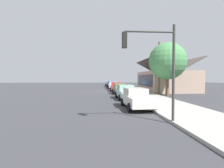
{
  "coord_description": "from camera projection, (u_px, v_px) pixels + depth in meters",
  "views": [
    {
      "loc": [
        31.35,
        -0.31,
        2.43
      ],
      "look_at": [
        -1.31,
        2.13,
        1.28
      ],
      "focal_mm": 28.35,
      "sensor_mm": 36.0,
      "label": 1
    }
  ],
  "objects": [
    {
      "name": "car_olive",
      "position": [
        120.0,
        88.0,
        26.85
      ],
      "size": [
        4.6,
        2.09,
        1.59
      ],
      "rotation": [
        0.0,
        0.0,
        0.04
      ],
      "color": "olive",
      "rests_on": "ground"
    },
    {
      "name": "fire_hydrant_red",
      "position": [
        139.0,
        95.0,
        20.0
      ],
      "size": [
        0.22,
        0.22,
        0.71
      ],
      "color": "red",
      "rests_on": "sidewalk_curb"
    },
    {
      "name": "car_cherry",
      "position": [
        116.0,
        87.0,
        32.59
      ],
      "size": [
        4.45,
        2.28,
        1.59
      ],
      "rotation": [
        0.0,
        0.0,
        -0.06
      ],
      "color": "red",
      "rests_on": "ground"
    },
    {
      "name": "shade_tree",
      "position": [
        167.0,
        61.0,
        23.83
      ],
      "size": [
        5.01,
        5.01,
        7.19
      ],
      "color": "brown",
      "rests_on": "ground"
    },
    {
      "name": "car_navy",
      "position": [
        111.0,
        84.0,
        45.1
      ],
      "size": [
        4.53,
        2.12,
        1.59
      ],
      "rotation": [
        0.0,
        0.0,
        0.03
      ],
      "color": "navy",
      "rests_on": "ground"
    },
    {
      "name": "car_ivory",
      "position": [
        136.0,
        98.0,
        14.14
      ],
      "size": [
        4.84,
        2.14,
        1.59
      ],
      "rotation": [
        0.0,
        0.0,
        0.04
      ],
      "color": "silver",
      "rests_on": "ground"
    },
    {
      "name": "car_silver",
      "position": [
        113.0,
        85.0,
        39.09
      ],
      "size": [
        4.68,
        2.15,
        1.59
      ],
      "rotation": [
        0.0,
        0.0,
        -0.02
      ],
      "color": "silver",
      "rests_on": "ground"
    },
    {
      "name": "traffic_light_main",
      "position": [
        154.0,
        57.0,
        9.16
      ],
      "size": [
        0.37,
        2.79,
        5.2
      ],
      "color": "#383833",
      "rests_on": "ground"
    },
    {
      "name": "car_skyblue",
      "position": [
        109.0,
        83.0,
        51.15
      ],
      "size": [
        4.98,
        2.15,
        1.59
      ],
      "rotation": [
        0.0,
        0.0,
        0.06
      ],
      "color": "#8CB7E0",
      "rests_on": "ground"
    },
    {
      "name": "storefront_building",
      "position": [
        165.0,
        80.0,
        32.73
      ],
      "size": [
        12.7,
        8.14,
        5.8
      ],
      "color": "tan",
      "rests_on": "ground"
    },
    {
      "name": "sidewalk_curb",
      "position": [
        132.0,
        91.0,
        31.77
      ],
      "size": [
        60.0,
        4.2,
        0.16
      ],
      "primitive_type": "cube",
      "color": "#A3A099",
      "rests_on": "ground"
    },
    {
      "name": "utility_pole_wooden",
      "position": [
        159.0,
        67.0,
        24.99
      ],
      "size": [
        1.8,
        0.24,
        7.5
      ],
      "color": "brown",
      "rests_on": "ground"
    },
    {
      "name": "ground_plane",
      "position": [
        101.0,
        92.0,
        31.36
      ],
      "size": [
        120.0,
        120.0,
        0.0
      ],
      "primitive_type": "plane",
      "color": "#38383D"
    },
    {
      "name": "car_seafoam",
      "position": [
        126.0,
        92.0,
        20.35
      ],
      "size": [
        4.71,
        2.19,
        1.59
      ],
      "rotation": [
        0.0,
        0.0,
        0.03
      ],
      "color": "#9ED1BC",
      "rests_on": "ground"
    }
  ]
}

